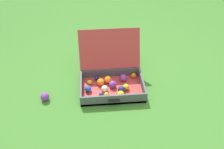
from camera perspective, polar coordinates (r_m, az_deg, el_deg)
ground_plane at (r=2.49m, az=2.01°, el=-3.23°), size 16.00×16.00×0.00m
open_suitcase at (r=2.45m, az=-0.19°, el=-0.58°), size 0.64×0.63×0.50m
stray_ball_on_grass at (r=2.42m, az=-15.86°, el=-5.18°), size 0.08×0.08×0.08m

